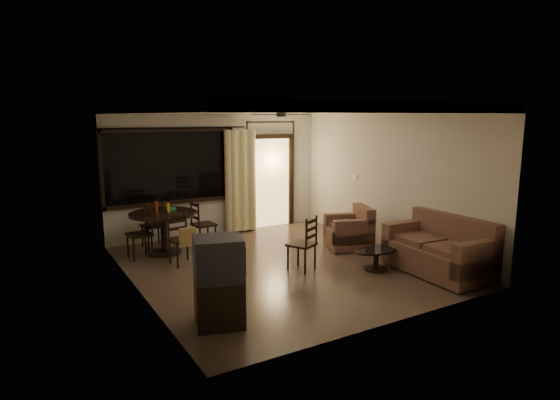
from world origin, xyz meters
TOP-DOWN VIEW (x-y plane):
  - ground at (0.00, 0.00)m, footprint 5.50×5.50m
  - room_shell at (0.59, 1.77)m, footprint 5.50×6.70m
  - dining_table at (-1.56, 1.80)m, footprint 1.28×1.28m
  - dining_chair_west at (-2.04, 1.72)m, footprint 0.46×0.46m
  - dining_chair_east at (-0.73, 1.87)m, footprint 0.46×0.46m
  - dining_chair_south at (-1.49, 0.94)m, footprint 0.46×0.51m
  - dining_chair_north at (-1.63, 2.29)m, footprint 0.46×0.46m
  - tv_cabinet at (-1.90, -1.66)m, footprint 0.72×0.68m
  - sofa at (2.12, -1.71)m, footprint 1.02×1.81m
  - armchair at (1.78, 0.25)m, footprint 1.05×1.05m
  - coffee_table at (1.29, -1.05)m, footprint 0.83×0.50m
  - side_chair at (0.19, -0.40)m, footprint 0.56×0.56m

SIDE VIEW (x-z plane):
  - ground at x=0.00m, z-range 0.00..0.00m
  - coffee_table at x=1.29m, z-range 0.06..0.42m
  - dining_chair_west at x=-2.04m, z-range -0.19..0.76m
  - dining_chair_east at x=-0.73m, z-range -0.19..0.76m
  - dining_chair_north at x=-1.63m, z-range -0.19..0.76m
  - side_chair at x=0.19m, z-range -0.19..0.76m
  - dining_chair_south at x=-1.49m, z-range -0.17..0.78m
  - armchair at x=1.78m, z-range -0.07..0.75m
  - sofa at x=2.12m, z-range -0.09..0.85m
  - tv_cabinet at x=-1.90m, z-range 0.00..1.15m
  - dining_table at x=-1.56m, z-range 0.12..1.14m
  - room_shell at x=0.59m, z-range -0.92..4.58m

